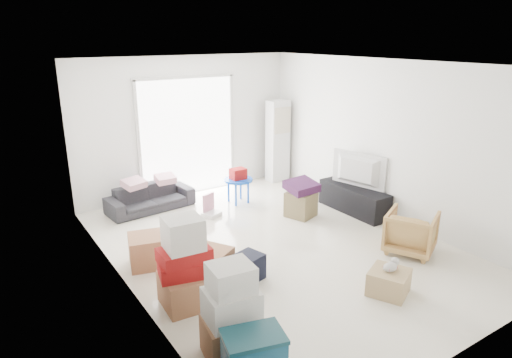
{
  "coord_description": "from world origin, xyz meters",
  "views": [
    {
      "loc": [
        -3.71,
        -5.09,
        3.08
      ],
      "look_at": [
        -0.23,
        0.2,
        1.06
      ],
      "focal_mm": 32.0,
      "sensor_mm": 36.0,
      "label": 1
    }
  ],
  "objects": [
    {
      "name": "wood_crate",
      "position": [
        0.4,
        -1.83,
        0.15
      ],
      "size": [
        0.6,
        0.6,
        0.3
      ],
      "primitive_type": "cube",
      "rotation": [
        0.0,
        0.0,
        0.44
      ],
      "color": "tan",
      "rests_on": "room_shell"
    },
    {
      "name": "duffel_bag",
      "position": [
        -0.96,
        -0.61,
        0.17
      ],
      "size": [
        0.6,
        0.45,
        0.34
      ],
      "primitive_type": "cube",
      "rotation": [
        0.0,
        0.0,
        0.26
      ],
      "color": "black",
      "rests_on": "room_shell"
    },
    {
      "name": "sliding_door",
      "position": [
        0.0,
        2.98,
        1.24
      ],
      "size": [
        2.1,
        0.04,
        2.33
      ],
      "color": "white",
      "rests_on": "room_shell"
    },
    {
      "name": "box_stack_b",
      "position": [
        -1.8,
        -0.68,
        0.48
      ],
      "size": [
        0.67,
        0.59,
        1.11
      ],
      "rotation": [
        0.0,
        0.0,
        -0.17
      ],
      "color": "#946543",
      "rests_on": "room_shell"
    },
    {
      "name": "kids_table",
      "position": [
        0.51,
        1.93,
        0.48
      ],
      "size": [
        0.55,
        0.55,
        0.67
      ],
      "rotation": [
        0.0,
        0.0,
        0.13
      ],
      "color": "blue",
      "rests_on": "room_shell"
    },
    {
      "name": "room_shell",
      "position": [
        0.0,
        0.0,
        1.35
      ],
      "size": [
        4.98,
        6.48,
        3.18
      ],
      "color": "silver",
      "rests_on": "ground"
    },
    {
      "name": "blanket",
      "position": [
        1.07,
        0.74,
        0.51
      ],
      "size": [
        0.51,
        0.51,
        0.14
      ],
      "primitive_type": "cube",
      "rotation": [
        0.0,
        0.0,
        -0.06
      ],
      "color": "#401A42",
      "rests_on": "ottoman"
    },
    {
      "name": "box_stack_a",
      "position": [
        -1.8,
        -1.75,
        0.45
      ],
      "size": [
        0.62,
        0.55,
        1.0
      ],
      "rotation": [
        0.0,
        0.0,
        -0.12
      ],
      "color": "#946543",
      "rests_on": "room_shell"
    },
    {
      "name": "ac_tower",
      "position": [
        1.95,
        2.65,
        0.88
      ],
      "size": [
        0.45,
        0.3,
        1.75
      ],
      "primitive_type": "cube",
      "color": "silver",
      "rests_on": "room_shell"
    },
    {
      "name": "plush_bunny",
      "position": [
        0.43,
        -1.83,
        0.36
      ],
      "size": [
        0.27,
        0.15,
        0.14
      ],
      "rotation": [
        0.0,
        0.0,
        -0.05
      ],
      "color": "#B2ADA8",
      "rests_on": "wood_crate"
    },
    {
      "name": "loose_box",
      "position": [
        -1.21,
        -0.24,
        0.18
      ],
      "size": [
        0.6,
        0.6,
        0.37
      ],
      "primitive_type": "cube",
      "rotation": [
        0.0,
        0.0,
        0.52
      ],
      "color": "#946543",
      "rests_on": "room_shell"
    },
    {
      "name": "ottoman",
      "position": [
        1.07,
        0.74,
        0.22
      ],
      "size": [
        0.56,
        0.56,
        0.44
      ],
      "primitive_type": "cube",
      "rotation": [
        0.0,
        0.0,
        0.33
      ],
      "color": "olive",
      "rests_on": "room_shell"
    },
    {
      "name": "box_stack_c",
      "position": [
        -1.77,
        0.49,
        0.22
      ],
      "size": [
        0.71,
        0.63,
        0.43
      ],
      "rotation": [
        0.0,
        0.0,
        -0.2
      ],
      "color": "#946543",
      "rests_on": "room_shell"
    },
    {
      "name": "tv_console",
      "position": [
        2.0,
        0.37,
        0.23
      ],
      "size": [
        0.42,
        1.4,
        0.47
      ],
      "primitive_type": "cube",
      "color": "black",
      "rests_on": "room_shell"
    },
    {
      "name": "armchair",
      "position": [
        1.54,
        -1.24,
        0.34
      ],
      "size": [
        0.86,
        0.88,
        0.69
      ],
      "primitive_type": "imported",
      "rotation": [
        0.0,
        0.0,
        2.03
      ],
      "color": "tan",
      "rests_on": "room_shell"
    },
    {
      "name": "pillow_left",
      "position": [
        -1.3,
        2.52,
        0.66
      ],
      "size": [
        0.41,
        0.37,
        0.11
      ],
      "primitive_type": "cube",
      "rotation": [
        0.0,
        0.0,
        0.31
      ],
      "color": "#DEA1B3",
      "rests_on": "sofa"
    },
    {
      "name": "television",
      "position": [
        2.0,
        0.37,
        0.54
      ],
      "size": [
        0.84,
        1.17,
        0.14
      ],
      "primitive_type": "imported",
      "rotation": [
        0.0,
        0.0,
        1.8
      ],
      "color": "black",
      "rests_on": "tv_console"
    },
    {
      "name": "sofa",
      "position": [
        -1.02,
        2.5,
        0.3
      ],
      "size": [
        1.6,
        0.6,
        0.61
      ],
      "primitive_type": "imported",
      "rotation": [
        0.0,
        0.0,
        0.1
      ],
      "color": "#2B2B30",
      "rests_on": "room_shell"
    },
    {
      "name": "toy_walker",
      "position": [
        -0.25,
        1.63,
        0.11
      ],
      "size": [
        0.36,
        0.34,
        0.39
      ],
      "rotation": [
        0.0,
        0.0,
        0.37
      ],
      "color": "silver",
      "rests_on": "room_shell"
    },
    {
      "name": "pillow_right",
      "position": [
        -0.72,
        2.48,
        0.66
      ],
      "size": [
        0.32,
        0.25,
        0.11
      ],
      "primitive_type": "cube",
      "rotation": [
        0.0,
        0.0,
        -0.01
      ],
      "color": "#DEA1B3",
      "rests_on": "sofa"
    }
  ]
}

